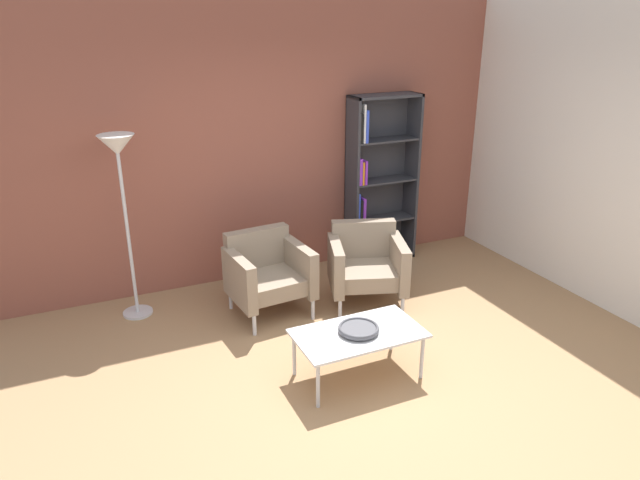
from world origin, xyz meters
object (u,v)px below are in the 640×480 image
Objects in this scene: armchair_corner_red at (267,272)px; floor_lamp_torchiere at (120,168)px; bookshelf_tall at (376,183)px; armchair_by_bookshelf at (366,263)px; decorative_bowl at (359,328)px; coffee_table_low at (358,336)px.

armchair_corner_red is 1.63m from floor_lamp_torchiere.
bookshelf_tall is 1.22m from armchair_by_bookshelf.
floor_lamp_torchiere is (-1.45, 1.80, 1.01)m from decorative_bowl.
bookshelf_tall reaches higher than decorative_bowl.
bookshelf_tall is 5.94× the size of decorative_bowl.
armchair_corner_red is at bearing 101.79° from coffee_table_low.
armchair_by_bookshelf is (0.68, 1.13, -0.02)m from decorative_bowl.
armchair_corner_red is (-1.57, -0.72, -0.50)m from bookshelf_tall.
armchair_corner_red reaches higher than decorative_bowl.
armchair_corner_red is (-0.96, 0.20, 0.00)m from armchair_by_bookshelf.
armchair_by_bookshelf is (-0.61, -0.93, -0.50)m from bookshelf_tall.
bookshelf_tall is 2.48m from decorative_bowl.
coffee_table_low is at bearing -83.18° from armchair_corner_red.
bookshelf_tall is at bearing 57.75° from decorative_bowl.
coffee_table_low is at bearing -122.25° from bookshelf_tall.
decorative_bowl is (-0.00, 0.00, 0.07)m from coffee_table_low.
armchair_by_bookshelf is 1.13× the size of armchair_corner_red.
floor_lamp_torchiere reaches higher than armchair_by_bookshelf.
armchair_corner_red is at bearing -21.95° from floor_lamp_torchiere.
bookshelf_tall is 2.49m from coffee_table_low.
floor_lamp_torchiere is (-2.74, -0.25, 0.53)m from bookshelf_tall.
bookshelf_tall is 2.15× the size of armchair_by_bookshelf.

